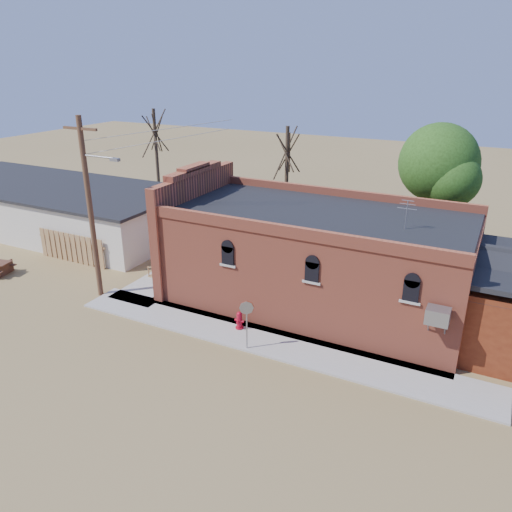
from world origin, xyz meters
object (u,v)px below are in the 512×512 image
at_px(utility_pole, 91,206).
at_px(stop_sign, 247,312).
at_px(fire_hydrant, 239,320).
at_px(brick_bar, 311,257).
at_px(trash_barrel, 186,272).

height_order(utility_pole, stop_sign, utility_pole).
bearing_deg(stop_sign, utility_pole, 165.97).
bearing_deg(stop_sign, fire_hydrant, 123.00).
relative_size(fire_hydrant, stop_sign, 0.38).
distance_m(utility_pole, stop_sign, 9.69).
relative_size(brick_bar, stop_sign, 7.50).
distance_m(fire_hydrant, trash_barrel, 6.25).
xyz_separation_m(utility_pole, trash_barrel, (2.84, 3.54, -4.30)).
xyz_separation_m(fire_hydrant, stop_sign, (1.07, -1.29, 1.27)).
height_order(utility_pole, trash_barrel, utility_pole).
distance_m(stop_sign, trash_barrel, 7.97).
distance_m(brick_bar, trash_barrel, 7.23).
xyz_separation_m(brick_bar, trash_barrel, (-6.94, -0.76, -1.86)).
height_order(fire_hydrant, stop_sign, stop_sign).
xyz_separation_m(fire_hydrant, trash_barrel, (-5.21, 3.44, -0.01)).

